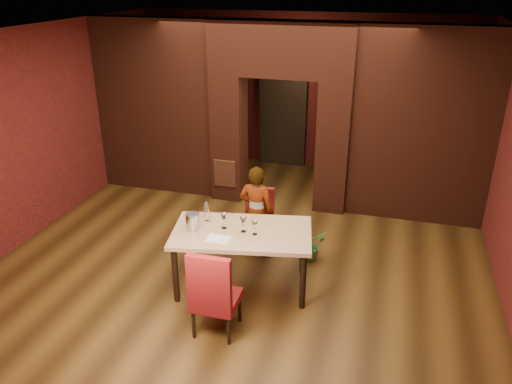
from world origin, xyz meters
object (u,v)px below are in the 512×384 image
at_px(wine_glass_a, 224,221).
at_px(wine_glass_c, 255,228).
at_px(chair_near, 216,290).
at_px(dining_table, 242,259).
at_px(potted_plant, 311,245).
at_px(chair_far, 258,222).
at_px(wine_bucket, 193,221).
at_px(person_seated, 256,212).
at_px(wine_glass_b, 243,224).
at_px(water_bottle, 207,211).

bearing_deg(wine_glass_a, wine_glass_c, -7.16).
relative_size(chair_near, wine_glass_c, 5.72).
xyz_separation_m(dining_table, potted_plant, (0.76, 0.94, -0.19)).
relative_size(wine_glass_a, potted_plant, 0.45).
height_order(chair_far, wine_bucket, wine_bucket).
distance_m(person_seated, wine_glass_c, 0.96).
relative_size(chair_near, potted_plant, 2.40).
bearing_deg(dining_table, wine_bucket, -179.74).
relative_size(dining_table, chair_far, 1.85).
bearing_deg(chair_near, wine_glass_b, -93.36).
bearing_deg(wine_glass_a, wine_bucket, -160.12).
bearing_deg(person_seated, wine_bucket, 61.57).
distance_m(chair_far, wine_glass_b, 1.08).
relative_size(wine_bucket, potted_plant, 0.48).
xyz_separation_m(wine_glass_a, water_bottle, (-0.29, 0.14, 0.03)).
xyz_separation_m(chair_far, chair_near, (0.03, -1.90, 0.08)).
bearing_deg(wine_glass_b, wine_glass_a, 174.81).
xyz_separation_m(chair_far, potted_plant, (0.81, -0.02, -0.25)).
relative_size(dining_table, wine_glass_b, 8.48).
height_order(dining_table, chair_far, chair_far).
height_order(person_seated, wine_glass_b, person_seated).
bearing_deg(wine_glass_c, person_seated, 104.81).
bearing_deg(potted_plant, wine_glass_a, -137.44).
bearing_deg(wine_glass_c, wine_glass_b, 169.56).
distance_m(chair_near, wine_bucket, 1.09).
height_order(person_seated, potted_plant, person_seated).
height_order(wine_glass_c, water_bottle, water_bottle).
relative_size(chair_far, wine_bucket, 4.34).
bearing_deg(wine_bucket, water_bottle, 72.61).
height_order(dining_table, potted_plant, dining_table).
distance_m(chair_near, wine_glass_b, 1.01).
relative_size(person_seated, wine_bucket, 6.34).
distance_m(wine_glass_a, water_bottle, 0.33).
relative_size(wine_glass_a, wine_glass_c, 1.07).
relative_size(chair_near, wine_bucket, 5.03).
height_order(wine_glass_a, water_bottle, water_bottle).
distance_m(wine_glass_a, wine_glass_c, 0.44).
bearing_deg(chair_far, wine_glass_b, -94.62).
height_order(person_seated, wine_glass_c, person_seated).
bearing_deg(chair_near, wine_glass_a, -77.19).
height_order(wine_glass_a, wine_glass_b, wine_glass_b).
distance_m(wine_glass_c, wine_bucket, 0.82).
relative_size(person_seated, potted_plant, 3.03).
bearing_deg(potted_plant, dining_table, -129.01).
height_order(person_seated, water_bottle, person_seated).
bearing_deg(water_bottle, wine_glass_a, -25.22).
distance_m(dining_table, wine_glass_b, 0.53).
bearing_deg(chair_near, dining_table, -91.79).
bearing_deg(wine_glass_a, dining_table, -3.11).
height_order(chair_far, person_seated, person_seated).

